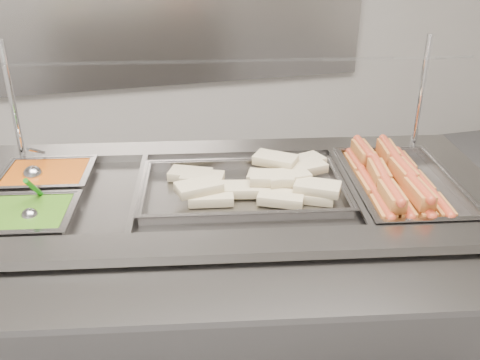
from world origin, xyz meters
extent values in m
cube|color=slate|center=(0.08, 0.45, 0.41)|extent=(1.79, 1.01, 0.81)
cube|color=gray|center=(0.01, 0.12, 0.83)|extent=(1.75, 0.45, 0.03)
cube|color=gray|center=(0.14, 0.77, 0.83)|extent=(1.75, 0.45, 0.03)
cube|color=gray|center=(0.88, 0.29, 0.83)|extent=(0.22, 0.55, 0.03)
cube|color=black|center=(0.08, 0.45, 0.72)|extent=(1.59, 0.81, 0.02)
cube|color=gray|center=(0.47, 0.37, 0.84)|extent=(0.12, 0.53, 0.01)
cube|color=gray|center=(-0.20, 0.50, 0.84)|extent=(0.12, 0.53, 0.01)
cube|color=gray|center=(-0.01, -0.03, 0.80)|extent=(1.70, 0.55, 0.02)
cylinder|color=silver|center=(-0.58, 0.88, 1.05)|extent=(0.02, 0.02, 0.41)
cylinder|color=silver|center=(0.85, 0.61, 1.05)|extent=(0.02, 0.02, 0.41)
cube|color=silver|center=(0.11, 0.63, 1.20)|extent=(1.57, 0.56, 0.08)
cube|color=#C3410A|center=(-0.49, 0.69, 0.80)|extent=(0.30, 0.25, 0.08)
cube|color=#22610F|center=(-0.54, 0.43, 0.80)|extent=(0.30, 0.25, 0.08)
cube|color=#AB5B23|center=(0.50, 0.20, 0.82)|extent=(0.08, 0.15, 0.05)
cylinder|color=red|center=(0.50, 0.20, 0.84)|extent=(0.06, 0.16, 0.03)
cube|color=#AB5B23|center=(0.54, 0.36, 0.82)|extent=(0.07, 0.15, 0.05)
cylinder|color=red|center=(0.54, 0.36, 0.84)|extent=(0.06, 0.16, 0.03)
cube|color=#AB5B23|center=(0.57, 0.52, 0.82)|extent=(0.07, 0.15, 0.05)
cylinder|color=red|center=(0.57, 0.52, 0.84)|extent=(0.05, 0.16, 0.03)
cube|color=#AB5B23|center=(0.56, 0.19, 0.82)|extent=(0.08, 0.15, 0.05)
cylinder|color=red|center=(0.56, 0.19, 0.84)|extent=(0.06, 0.16, 0.03)
cube|color=#AB5B23|center=(0.59, 0.35, 0.82)|extent=(0.07, 0.15, 0.05)
cylinder|color=red|center=(0.59, 0.35, 0.84)|extent=(0.05, 0.16, 0.03)
cube|color=#AB5B23|center=(0.62, 0.51, 0.82)|extent=(0.08, 0.15, 0.05)
cylinder|color=red|center=(0.62, 0.51, 0.84)|extent=(0.06, 0.16, 0.03)
cube|color=#AB5B23|center=(0.62, 0.17, 0.82)|extent=(0.07, 0.15, 0.05)
cylinder|color=red|center=(0.62, 0.17, 0.84)|extent=(0.05, 0.16, 0.03)
cube|color=#AB5B23|center=(0.65, 0.33, 0.82)|extent=(0.08, 0.15, 0.05)
cylinder|color=red|center=(0.65, 0.33, 0.84)|extent=(0.06, 0.16, 0.03)
cube|color=#AB5B23|center=(0.68, 0.50, 0.82)|extent=(0.07, 0.15, 0.05)
cylinder|color=red|center=(0.68, 0.50, 0.84)|extent=(0.05, 0.16, 0.03)
cube|color=#AB5B23|center=(0.68, 0.16, 0.82)|extent=(0.08, 0.15, 0.05)
cylinder|color=red|center=(0.68, 0.16, 0.84)|extent=(0.06, 0.16, 0.03)
cube|color=#AB5B23|center=(0.71, 0.32, 0.82)|extent=(0.07, 0.15, 0.05)
cylinder|color=red|center=(0.71, 0.32, 0.84)|extent=(0.06, 0.16, 0.03)
cube|color=#AB5B23|center=(0.74, 0.48, 0.82)|extent=(0.07, 0.15, 0.05)
cylinder|color=red|center=(0.74, 0.48, 0.84)|extent=(0.06, 0.16, 0.03)
cube|color=#AB5B23|center=(0.53, 0.20, 0.87)|extent=(0.07, 0.15, 0.05)
cylinder|color=red|center=(0.53, 0.20, 0.89)|extent=(0.06, 0.16, 0.03)
cube|color=#AB5B23|center=(0.57, 0.35, 0.87)|extent=(0.08, 0.15, 0.05)
cylinder|color=red|center=(0.57, 0.35, 0.89)|extent=(0.07, 0.16, 0.03)
cube|color=#AB5B23|center=(0.59, 0.52, 0.87)|extent=(0.07, 0.15, 0.05)
cylinder|color=red|center=(0.59, 0.52, 0.89)|extent=(0.05, 0.16, 0.03)
cube|color=#AB5B23|center=(0.62, 0.19, 0.87)|extent=(0.07, 0.15, 0.05)
cylinder|color=red|center=(0.62, 0.19, 0.89)|extent=(0.05, 0.16, 0.03)
cube|color=#AB5B23|center=(0.65, 0.34, 0.87)|extent=(0.07, 0.15, 0.05)
cylinder|color=red|center=(0.65, 0.34, 0.89)|extent=(0.05, 0.16, 0.03)
cube|color=#AB5B23|center=(0.68, 0.50, 0.87)|extent=(0.08, 0.15, 0.05)
cylinder|color=red|center=(0.68, 0.50, 0.89)|extent=(0.06, 0.16, 0.03)
cube|color=tan|center=(-0.02, 0.57, 0.83)|extent=(0.16, 0.13, 0.03)
cube|color=tan|center=(0.02, 0.53, 0.83)|extent=(0.16, 0.13, 0.03)
cube|color=tan|center=(0.23, 0.33, 0.83)|extent=(0.16, 0.13, 0.03)
cube|color=tan|center=(0.24, 0.49, 0.83)|extent=(0.16, 0.13, 0.03)
cube|color=tan|center=(0.26, 0.43, 0.83)|extent=(0.16, 0.13, 0.03)
cube|color=tan|center=(0.12, 0.42, 0.84)|extent=(0.15, 0.11, 0.03)
cube|color=tan|center=(0.02, 0.40, 0.83)|extent=(0.15, 0.10, 0.03)
cube|color=tan|center=(0.33, 0.33, 0.83)|extent=(0.16, 0.13, 0.03)
cube|color=tan|center=(0.22, 0.41, 0.87)|extent=(0.16, 0.12, 0.03)
cube|color=tan|center=(0.27, 0.41, 0.87)|extent=(0.14, 0.09, 0.03)
cube|color=tan|center=(0.35, 0.46, 0.86)|extent=(0.15, 0.10, 0.03)
cube|color=tan|center=(0.37, 0.51, 0.86)|extent=(0.16, 0.11, 0.03)
cube|color=tan|center=(0.34, 0.33, 0.86)|extent=(0.16, 0.14, 0.03)
cube|color=tan|center=(-0.02, 0.42, 0.86)|extent=(0.15, 0.10, 0.03)
cube|color=tan|center=(0.26, 0.50, 0.89)|extent=(0.16, 0.15, 0.03)
sphere|color=#B2B3B7|center=(-0.53, 0.68, 0.84)|extent=(0.07, 0.07, 0.07)
cylinder|color=#B2B3B7|center=(-0.52, 0.75, 0.90)|extent=(0.04, 0.15, 0.09)
sphere|color=#B2B3B7|center=(-0.52, 0.40, 0.84)|extent=(0.05, 0.05, 0.05)
cylinder|color=#177715|center=(-0.50, 0.48, 0.89)|extent=(0.04, 0.12, 0.11)
camera|label=1|loc=(-0.26, -1.05, 1.63)|focal=40.00mm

